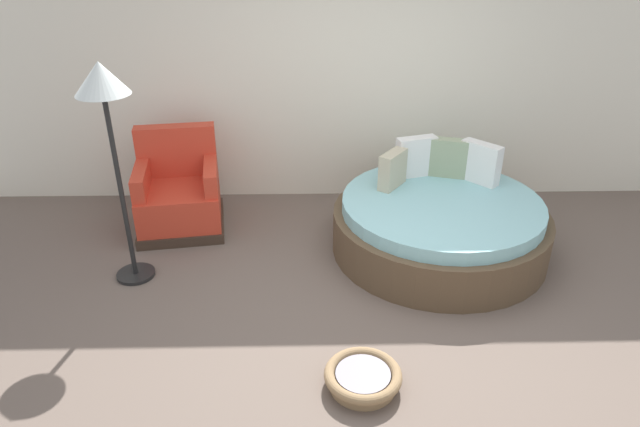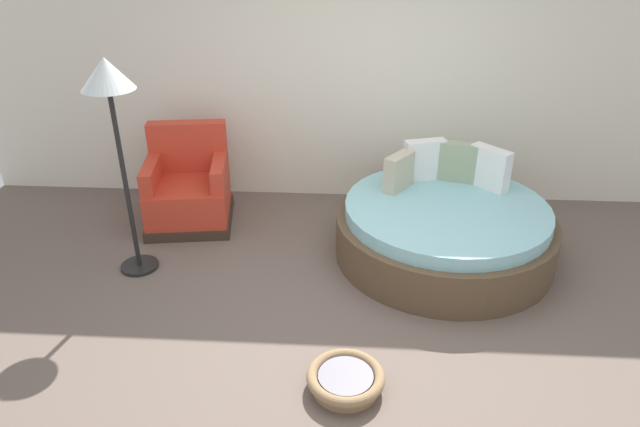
{
  "view_description": "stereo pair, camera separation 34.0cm",
  "coord_description": "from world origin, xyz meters",
  "px_view_note": "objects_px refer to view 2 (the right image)",
  "views": [
    {
      "loc": [
        -0.4,
        -3.48,
        2.75
      ],
      "look_at": [
        -0.31,
        0.68,
        0.55
      ],
      "focal_mm": 32.1,
      "sensor_mm": 36.0,
      "label": 1
    },
    {
      "loc": [
        -0.06,
        -3.47,
        2.75
      ],
      "look_at": [
        -0.31,
        0.68,
        0.55
      ],
      "focal_mm": 32.1,
      "sensor_mm": 36.0,
      "label": 2
    }
  ],
  "objects_px": {
    "round_daybed": "(444,229)",
    "pet_basket": "(346,380)",
    "floor_lamp": "(110,96)",
    "red_armchair": "(189,190)"
  },
  "relations": [
    {
      "from": "round_daybed",
      "to": "red_armchair",
      "type": "height_order",
      "value": "red_armchair"
    },
    {
      "from": "round_daybed",
      "to": "floor_lamp",
      "type": "height_order",
      "value": "floor_lamp"
    },
    {
      "from": "pet_basket",
      "to": "floor_lamp",
      "type": "xyz_separation_m",
      "value": [
        -1.82,
        1.33,
        1.46
      ]
    },
    {
      "from": "floor_lamp",
      "to": "pet_basket",
      "type": "bearing_deg",
      "value": -36.01
    },
    {
      "from": "pet_basket",
      "to": "floor_lamp",
      "type": "height_order",
      "value": "floor_lamp"
    },
    {
      "from": "red_armchair",
      "to": "floor_lamp",
      "type": "xyz_separation_m",
      "value": [
        -0.23,
        -0.89,
        1.2
      ]
    },
    {
      "from": "round_daybed",
      "to": "pet_basket",
      "type": "height_order",
      "value": "round_daybed"
    },
    {
      "from": "red_armchair",
      "to": "pet_basket",
      "type": "height_order",
      "value": "red_armchair"
    },
    {
      "from": "round_daybed",
      "to": "red_armchair",
      "type": "relative_size",
      "value": 2.05
    },
    {
      "from": "round_daybed",
      "to": "floor_lamp",
      "type": "relative_size",
      "value": 1.06
    }
  ]
}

